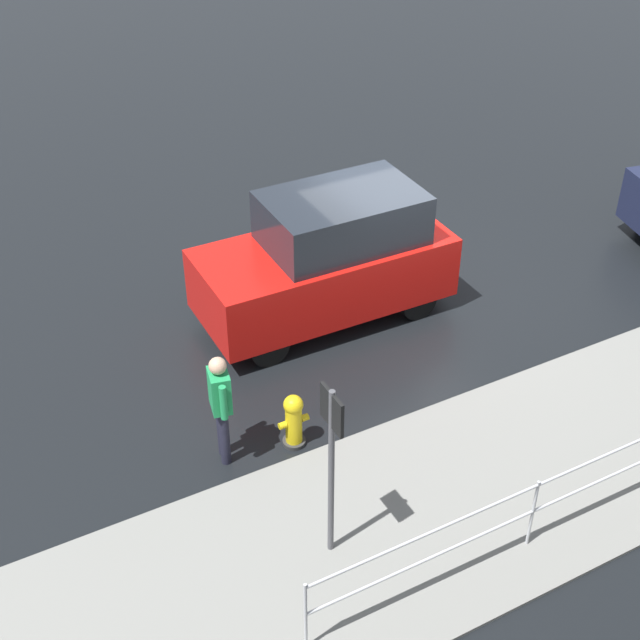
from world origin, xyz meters
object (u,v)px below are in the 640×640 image
moving_hatchback (329,258)px  sign_post (331,451)px  pedestrian (221,401)px  fire_hydrant (294,421)px

moving_hatchback → sign_post: sign_post is taller
pedestrian → sign_post: 2.14m
fire_hydrant → pedestrian: (0.91, -0.20, 0.56)m
sign_post → moving_hatchback: bearing=-118.4°
fire_hydrant → moving_hatchback: bearing=-127.3°
fire_hydrant → sign_post: (0.44, 1.79, 1.18)m
moving_hatchback → sign_post: (2.28, 4.21, 0.55)m
moving_hatchback → fire_hydrant: bearing=52.7°
moving_hatchback → sign_post: 4.81m
pedestrian → sign_post: bearing=103.2°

